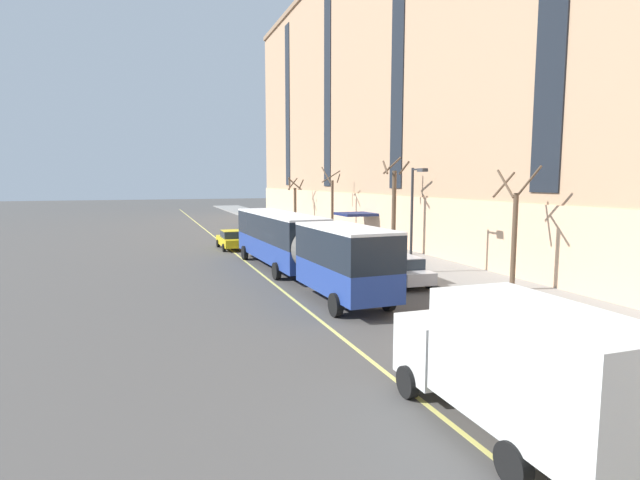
{
  "coord_description": "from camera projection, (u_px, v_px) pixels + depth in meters",
  "views": [
    {
      "loc": [
        -8.06,
        -29.2,
        5.64
      ],
      "look_at": [
        2.66,
        1.25,
        1.8
      ],
      "focal_mm": 28.0,
      "sensor_mm": 36.0,
      "label": 1
    }
  ],
  "objects": [
    {
      "name": "city_bus",
      "position": [
        297.0,
        243.0,
        28.77
      ],
      "size": [
        3.54,
        19.77,
        3.58
      ],
      "color": "navy",
      "rests_on": "ground"
    },
    {
      "name": "box_truck",
      "position": [
        516.0,
        364.0,
        10.6
      ],
      "size": [
        2.39,
        6.75,
        3.14
      ],
      "color": "silver",
      "rests_on": "ground"
    },
    {
      "name": "taxi_cab",
      "position": [
        232.0,
        240.0,
        41.43
      ],
      "size": [
        2.08,
        4.71,
        1.56
      ],
      "color": "yellow",
      "rests_on": "ground"
    },
    {
      "name": "lane_centerline",
      "position": [
        252.0,
        266.0,
        32.98
      ],
      "size": [
        0.16,
        140.0,
        0.01
      ],
      "primitive_type": "cube",
      "color": "#E0D66B",
      "rests_on": "ground"
    },
    {
      "name": "street_tree_near_corner",
      "position": [
        514.0,
        230.0,
        24.98
      ],
      "size": [
        1.79,
        1.72,
        6.24
      ],
      "color": "brown",
      "rests_on": "sidewalk"
    },
    {
      "name": "fire_hydrant",
      "position": [
        291.0,
        229.0,
        53.9
      ],
      "size": [
        0.42,
        0.24,
        0.72
      ],
      "color": "red",
      "rests_on": "sidewalk"
    },
    {
      "name": "street_lamp",
      "position": [
        414.0,
        208.0,
        29.36
      ],
      "size": [
        0.36,
        1.48,
        6.25
      ],
      "color": "#2D2D30",
      "rests_on": "sidewalk"
    },
    {
      "name": "parked_car_green_0",
      "position": [
        271.0,
        225.0,
        55.3
      ],
      "size": [
        2.08,
        4.66,
        1.56
      ],
      "color": "#23603D",
      "rests_on": "ground"
    },
    {
      "name": "parked_car_silver_4",
      "position": [
        402.0,
        270.0,
        27.34
      ],
      "size": [
        2.02,
        4.82,
        1.56
      ],
      "color": "#B7B7BC",
      "rests_on": "ground"
    },
    {
      "name": "apartment_facade",
      "position": [
        531.0,
        49.0,
        34.82
      ],
      "size": [
        15.2,
        110.0,
        29.57
      ],
      "color": "tan",
      "rests_on": "ground"
    },
    {
      "name": "parked_car_navy_2",
      "position": [
        255.0,
        219.0,
        63.3
      ],
      "size": [
        1.96,
        4.53,
        1.56
      ],
      "color": "navy",
      "rests_on": "ground"
    },
    {
      "name": "sidewalk",
      "position": [
        395.0,
        257.0,
        36.47
      ],
      "size": [
        5.54,
        160.0,
        0.15
      ],
      "primitive_type": "cube",
      "color": "gray",
      "rests_on": "ground"
    },
    {
      "name": "ground_plane",
      "position": [
        286.0,
        273.0,
        30.67
      ],
      "size": [
        260.0,
        260.0,
        0.0
      ],
      "primitive_type": "plane",
      "color": "#4C4947"
    },
    {
      "name": "street_tree_mid_block",
      "position": [
        394.0,
        206.0,
        36.93
      ],
      "size": [
        1.81,
        1.75,
        7.27
      ],
      "color": "brown",
      "rests_on": "sidewalk"
    },
    {
      "name": "street_tree_far_downtown",
      "position": [
        295.0,
        201.0,
        61.01
      ],
      "size": [
        1.95,
        1.99,
        5.94
      ],
      "color": "brown",
      "rests_on": "sidewalk"
    },
    {
      "name": "street_tree_far_uptown",
      "position": [
        332.0,
        203.0,
        48.99
      ],
      "size": [
        2.09,
        2.1,
        6.85
      ],
      "color": "brown",
      "rests_on": "sidewalk"
    },
    {
      "name": "parked_car_darkgray_3",
      "position": [
        340.0,
        249.0,
        35.94
      ],
      "size": [
        1.95,
        4.81,
        1.56
      ],
      "color": "#4C4C51",
      "rests_on": "ground"
    },
    {
      "name": "parked_car_darkgray_1",
      "position": [
        303.0,
        235.0,
        44.54
      ],
      "size": [
        1.97,
        4.59,
        1.56
      ],
      "color": "#4C4C51",
      "rests_on": "ground"
    }
  ]
}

